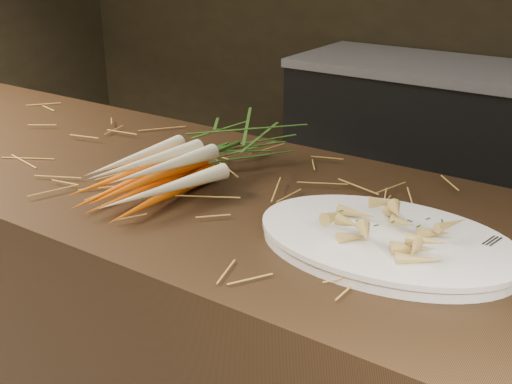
{
  "coord_description": "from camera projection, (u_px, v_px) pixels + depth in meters",
  "views": [
    {
      "loc": [
        1.0,
        -0.68,
        1.41
      ],
      "look_at": [
        0.39,
        0.21,
        0.96
      ],
      "focal_mm": 45.0,
      "sensor_mm": 36.0,
      "label": 1
    }
  ],
  "objects": [
    {
      "name": "straw_bedding",
      "position": [
        138.0,
        164.0,
        1.46
      ],
      "size": [
        1.4,
        0.6,
        0.02
      ],
      "primitive_type": null,
      "color": "olive",
      "rests_on": "main_counter"
    },
    {
      "name": "back_counter",
      "position": [
        485.0,
        162.0,
        2.92
      ],
      "size": [
        1.82,
        0.62,
        0.84
      ],
      "color": "black",
      "rests_on": "ground"
    },
    {
      "name": "main_counter",
      "position": [
        151.0,
        333.0,
        1.64
      ],
      "size": [
        2.4,
        0.7,
        0.9
      ],
      "primitive_type": "cube",
      "color": "black",
      "rests_on": "ground"
    },
    {
      "name": "serving_fork",
      "position": [
        479.0,
        264.0,
        0.99
      ],
      "size": [
        0.05,
        0.17,
        0.0
      ],
      "primitive_type": "cube",
      "rotation": [
        0.0,
        0.0,
        -0.19
      ],
      "color": "silver",
      "rests_on": "serving_platter"
    },
    {
      "name": "root_veg_bunch",
      "position": [
        199.0,
        156.0,
        1.38
      ],
      "size": [
        0.21,
        0.57,
        0.1
      ],
      "rotation": [
        0.0,
        0.0,
        -0.06
      ],
      "color": "#CF4B0A",
      "rests_on": "main_counter"
    },
    {
      "name": "serving_platter",
      "position": [
        386.0,
        243.0,
        1.09
      ],
      "size": [
        0.46,
        0.32,
        0.02
      ],
      "primitive_type": null,
      "rotation": [
        0.0,
        0.0,
        0.06
      ],
      "color": "white",
      "rests_on": "main_counter"
    },
    {
      "name": "roasted_veg_heap",
      "position": [
        387.0,
        224.0,
        1.07
      ],
      "size": [
        0.23,
        0.17,
        0.05
      ],
      "primitive_type": null,
      "rotation": [
        0.0,
        0.0,
        0.06
      ],
      "color": "olive",
      "rests_on": "serving_platter"
    }
  ]
}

